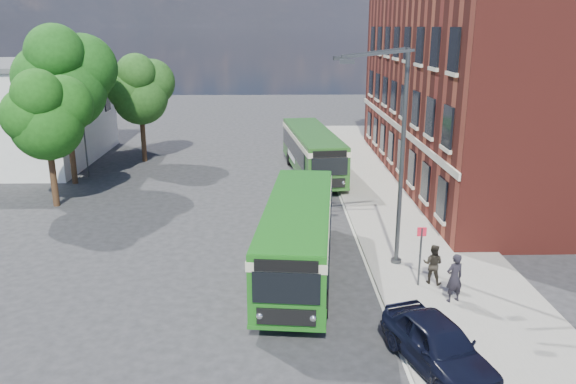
{
  "coord_description": "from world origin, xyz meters",
  "views": [
    {
      "loc": [
        0.09,
        -23.88,
        9.78
      ],
      "look_at": [
        0.7,
        1.71,
        2.2
      ],
      "focal_mm": 35.0,
      "sensor_mm": 36.0,
      "label": 1
    }
  ],
  "objects_px": {
    "street_lamp": "(393,156)",
    "bus_front": "(298,231)",
    "bus_rear": "(312,148)",
    "parked_car": "(438,344)"
  },
  "relations": [
    {
      "from": "street_lamp",
      "to": "bus_front",
      "type": "height_order",
      "value": "street_lamp"
    },
    {
      "from": "bus_front",
      "to": "parked_car",
      "type": "bearing_deg",
      "value": -61.39
    },
    {
      "from": "street_lamp",
      "to": "bus_rear",
      "type": "height_order",
      "value": "street_lamp"
    },
    {
      "from": "bus_rear",
      "to": "parked_car",
      "type": "distance_m",
      "value": 23.09
    },
    {
      "from": "street_lamp",
      "to": "parked_car",
      "type": "bearing_deg",
      "value": -90.28
    },
    {
      "from": "street_lamp",
      "to": "bus_rear",
      "type": "bearing_deg",
      "value": 98.23
    },
    {
      "from": "street_lamp",
      "to": "parked_car",
      "type": "xyz_separation_m",
      "value": [
        -0.04,
        -7.62,
        -3.89
      ]
    },
    {
      "from": "bus_front",
      "to": "street_lamp",
      "type": "bearing_deg",
      "value": 9.53
    },
    {
      "from": "street_lamp",
      "to": "bus_front",
      "type": "relative_size",
      "value": 0.81
    },
    {
      "from": "bus_front",
      "to": "parked_car",
      "type": "distance_m",
      "value": 8.0
    }
  ]
}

